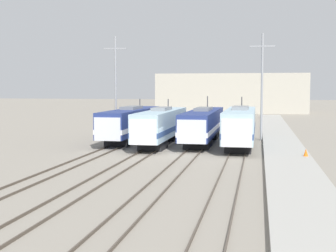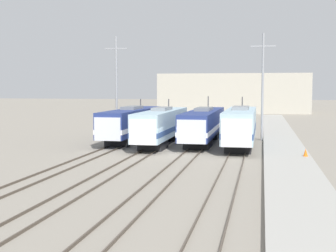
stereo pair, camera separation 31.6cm
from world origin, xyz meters
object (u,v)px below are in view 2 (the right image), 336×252
Objects in this scene: locomotive_far_left at (131,123)px; locomotive_center_left at (161,126)px; traffic_cone at (306,153)px; locomotive_far_right at (240,126)px; locomotive_center_right at (203,125)px; catenary_tower_right at (263,84)px; catenary_tower_left at (116,84)px.

locomotive_far_left is 5.24m from locomotive_center_left.
locomotive_far_right is at bearing 126.31° from traffic_cone.
locomotive_center_left is 5.09m from locomotive_center_right.
catenary_tower_right is at bearing 31.16° from locomotive_center_left.
locomotive_center_right is 12.82m from catenary_tower_left.
catenary_tower_right reaches higher than traffic_cone.
locomotive_far_left is 8.56m from locomotive_center_right.
catenary_tower_left is (-11.38, 3.76, 4.56)m from locomotive_center_right.
catenary_tower_left is 26.87m from traffic_cone.
catenary_tower_left is (-2.83, 3.48, 4.54)m from locomotive_far_left.
locomotive_far_right is 10.10m from traffic_cone.
locomotive_far_right is (4.28, -3.09, 0.14)m from locomotive_center_right.
traffic_cone is (18.74, -11.41, -1.39)m from locomotive_far_left.
locomotive_center_left is 10.64m from catenary_tower_left.
locomotive_center_right is at bearing 132.46° from traffic_cone.
catenary_tower_left is at bearing 129.08° from locomotive_far_left.
locomotive_far_left is 28.14× the size of traffic_cone.
locomotive_far_left is 1.06× the size of locomotive_center_left.
locomotive_center_left is at bearing -35.35° from locomotive_far_left.
catenary_tower_left is 1.00× the size of catenary_tower_right.
catenary_tower_right is (6.50, 3.76, 4.56)m from locomotive_center_right.
locomotive_center_right is 8.79m from catenary_tower_right.
catenary_tower_left is (-15.66, 6.85, 4.43)m from locomotive_far_right.
locomotive_center_right is 1.53× the size of catenary_tower_left.
locomotive_center_left is 16.78m from traffic_cone.
traffic_cone is (21.57, -14.89, -5.92)m from catenary_tower_left.
locomotive_far_left is at bearing 165.29° from locomotive_far_right.
catenary_tower_right is at bearing 0.00° from catenary_tower_left.
locomotive_far_left is at bearing -50.92° from catenary_tower_left.
catenary_tower_left is at bearing 180.00° from catenary_tower_right.
locomotive_center_right is at bearing -18.28° from catenary_tower_left.
traffic_cone is at bearing -53.69° from locomotive_far_right.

